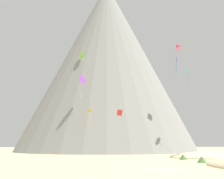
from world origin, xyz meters
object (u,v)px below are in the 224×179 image
at_px(kite_red_low, 120,113).
at_px(kite_lime_high, 82,55).
at_px(kite_blue_mid, 176,61).
at_px(rock_massif, 103,71).
at_px(kite_magenta_low, 55,120).
at_px(kite_rainbow_high, 178,47).
at_px(bush_near_left, 202,159).
at_px(bush_near_right, 183,157).
at_px(kite_violet_mid, 82,80).
at_px(kite_gold_low, 90,114).
at_px(kite_indigo_low, 145,124).
at_px(kite_teal_mid, 187,70).

bearing_deg(kite_red_low, kite_lime_high, 146.68).
bearing_deg(kite_blue_mid, rock_massif, 84.64).
bearing_deg(kite_magenta_low, kite_rainbow_high, 84.53).
relative_size(bush_near_left, kite_red_low, 1.05).
xyz_separation_m(kite_magenta_low, kite_lime_high, (7.89, 1.18, 21.62)).
height_order(bush_near_right, kite_lime_high, kite_lime_high).
bearing_deg(kite_rainbow_high, kite_violet_mid, -100.82).
xyz_separation_m(kite_rainbow_high, kite_violet_mid, (-28.49, 3.38, -10.22)).
distance_m(kite_gold_low, kite_lime_high, 31.77).
bearing_deg(rock_massif, kite_blue_mid, -67.57).
xyz_separation_m(kite_red_low, kite_gold_low, (-5.92, 8.15, 0.54)).
distance_m(bush_near_right, kite_red_low, 16.63).
bearing_deg(kite_lime_high, kite_indigo_low, -126.94).
xyz_separation_m(rock_massif, kite_teal_mid, (20.50, -31.91, -7.30)).
xyz_separation_m(bush_near_right, kite_magenta_low, (-25.10, 40.23, 9.49)).
bearing_deg(kite_magenta_low, bush_near_right, 44.55).
distance_m(kite_rainbow_high, kite_blue_mid, 11.93).
xyz_separation_m(rock_massif, kite_magenta_low, (-16.74, -16.98, -20.63)).
distance_m(kite_indigo_low, kite_blue_mid, 22.80).
bearing_deg(bush_near_left, bush_near_right, 87.77).
distance_m(kite_indigo_low, kite_lime_high, 30.76).
distance_m(kite_rainbow_high, kite_indigo_low, 25.46).
relative_size(kite_rainbow_high, kite_blue_mid, 1.03).
bearing_deg(kite_blue_mid, kite_violet_mid, 125.98).
xyz_separation_m(kite_magenta_low, kite_gold_low, (9.40, -21.94, -0.12)).
xyz_separation_m(kite_magenta_low, kite_violet_mid, (7.85, -8.47, 11.09)).
bearing_deg(kite_lime_high, kite_red_low, 172.62).
distance_m(kite_violet_mid, kite_teal_mid, 30.18).
distance_m(rock_massif, kite_violet_mid, 28.60).
xyz_separation_m(rock_massif, kite_lime_high, (-8.85, -15.80, 0.99)).
height_order(kite_magenta_low, kite_indigo_low, kite_magenta_low).
bearing_deg(kite_blue_mid, kite_rainbow_high, 36.57).
relative_size(kite_red_low, kite_blue_mid, 0.29).
bearing_deg(kite_lime_high, kite_rainbow_high, -135.37).
relative_size(bush_near_left, rock_massif, 0.02).
distance_m(kite_rainbow_high, kite_gold_low, 35.87).
height_order(bush_near_right, kite_red_low, kite_red_low).
xyz_separation_m(bush_near_right, kite_teal_mid, (12.15, 25.30, 22.82)).
bearing_deg(bush_near_right, kite_rainbow_high, 68.39).
relative_size(kite_rainbow_high, kite_lime_high, 2.01).
distance_m(kite_indigo_low, kite_gold_low, 25.15).
height_order(rock_massif, kite_rainbow_high, rock_massif).
xyz_separation_m(kite_rainbow_high, kite_magenta_low, (-36.34, 11.85, -21.31)).
bearing_deg(kite_violet_mid, kite_indigo_low, 141.88).
xyz_separation_m(kite_red_low, kite_teal_mid, (21.92, 15.15, 13.99)).
relative_size(kite_gold_low, kite_lime_high, 1.77).
height_order(bush_near_right, kite_indigo_low, kite_indigo_low).
bearing_deg(bush_near_left, kite_teal_mid, 69.60).
bearing_deg(kite_blue_mid, bush_near_right, -137.58).
bearing_deg(kite_magenta_low, rock_massif, 148.00).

